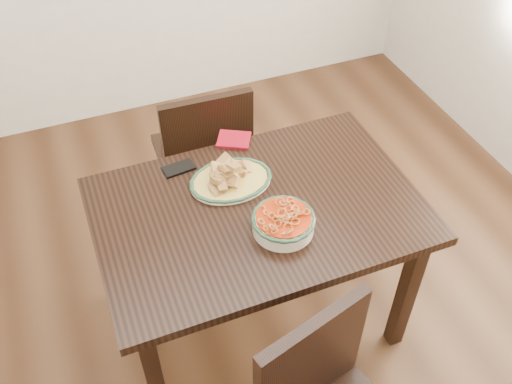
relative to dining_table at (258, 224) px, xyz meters
name	(u,v)px	position (x,y,z in m)	size (l,w,h in m)	color
floor	(255,297)	(0.03, 0.11, -0.65)	(3.50, 3.50, 0.00)	#372011
dining_table	(258,224)	(0.00, 0.00, 0.00)	(1.23, 0.82, 0.75)	black
chair_far	(204,153)	(-0.02, 0.66, -0.15)	(0.43, 0.43, 0.89)	black
fish_plate	(230,174)	(-0.05, 0.16, 0.14)	(0.32, 0.25, 0.11)	white
noodle_bowl	(283,221)	(0.04, -0.14, 0.14)	(0.23, 0.23, 0.08)	beige
smartphone	(178,168)	(-0.22, 0.32, 0.10)	(0.13, 0.07, 0.01)	black
napkin	(234,140)	(0.05, 0.41, 0.10)	(0.14, 0.11, 0.01)	maroon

